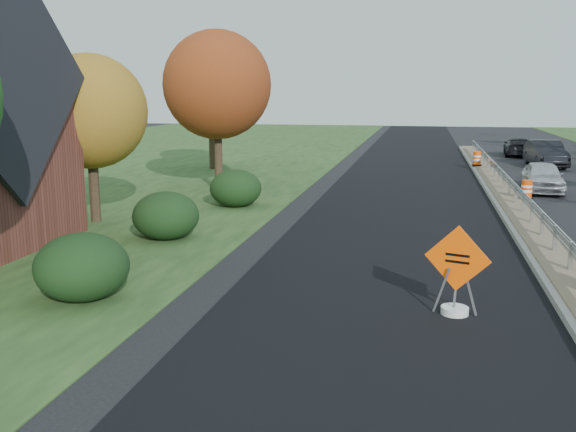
% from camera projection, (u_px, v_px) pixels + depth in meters
% --- Properties ---
extents(ground, '(140.00, 140.00, 0.00)m').
position_uv_depth(ground, '(553.00, 258.00, 17.90)').
color(ground, black).
rests_on(ground, ground).
extents(grass_verge_near, '(30.00, 120.00, 0.03)m').
position_uv_depth(grass_verge_near, '(11.00, 183.00, 32.35)').
color(grass_verge_near, '#25411B').
rests_on(grass_verge_near, ground).
extents(milled_overlay, '(7.20, 120.00, 0.01)m').
position_uv_depth(milled_overlay, '(405.00, 196.00, 28.40)').
color(milled_overlay, black).
rests_on(milled_overlay, ground).
extents(median, '(1.60, 55.00, 0.23)m').
position_uv_depth(median, '(515.00, 205.00, 25.56)').
color(median, gray).
rests_on(median, ground).
extents(guardrail, '(0.10, 46.15, 0.72)m').
position_uv_depth(guardrail, '(513.00, 186.00, 26.41)').
color(guardrail, silver).
rests_on(guardrail, median).
extents(hedge_south, '(2.09, 2.09, 1.52)m').
position_uv_depth(hedge_south, '(82.00, 266.00, 14.22)').
color(hedge_south, black).
rests_on(hedge_south, ground).
extents(hedge_mid, '(2.09, 2.09, 1.52)m').
position_uv_depth(hedge_mid, '(166.00, 215.00, 20.08)').
color(hedge_mid, black).
rests_on(hedge_mid, ground).
extents(hedge_north, '(2.09, 2.09, 1.52)m').
position_uv_depth(hedge_north, '(236.00, 188.00, 25.74)').
color(hedge_north, black).
rests_on(hedge_north, ground).
extents(tree_near_yellow, '(3.96, 3.96, 5.88)m').
position_uv_depth(tree_near_yellow, '(90.00, 112.00, 22.11)').
color(tree_near_yellow, '#473523').
rests_on(tree_near_yellow, ground).
extents(tree_near_red, '(4.95, 4.95, 7.35)m').
position_uv_depth(tree_near_red, '(217.00, 85.00, 29.20)').
color(tree_near_red, '#473523').
rests_on(tree_near_red, ground).
extents(tree_near_back, '(4.29, 4.29, 6.37)m').
position_uv_depth(tree_near_back, '(211.00, 98.00, 37.62)').
color(tree_near_back, '#473523').
rests_on(tree_near_back, ground).
extents(caution_sign, '(1.32, 0.57, 1.90)m').
position_uv_depth(caution_sign, '(456.00, 292.00, 13.28)').
color(caution_sign, white).
rests_on(caution_sign, ground).
extents(barrel_median_mid, '(0.53, 0.53, 0.78)m').
position_uv_depth(barrel_median_mid, '(527.00, 190.00, 26.30)').
color(barrel_median_mid, black).
rests_on(barrel_median_mid, median).
extents(barrel_median_far, '(0.57, 0.57, 0.83)m').
position_uv_depth(barrel_median_far, '(477.00, 159.00, 38.09)').
color(barrel_median_far, black).
rests_on(barrel_median_far, median).
extents(car_silver, '(1.79, 4.16, 1.40)m').
position_uv_depth(car_silver, '(543.00, 177.00, 29.64)').
color(car_silver, silver).
rests_on(car_silver, ground).
extents(car_dark_mid, '(2.05, 5.02, 1.62)m').
position_uv_depth(car_dark_mid, '(546.00, 154.00, 39.45)').
color(car_dark_mid, black).
rests_on(car_dark_mid, ground).
extents(car_dark_far, '(2.30, 4.82, 1.36)m').
position_uv_depth(car_dark_far, '(518.00, 147.00, 46.09)').
color(car_dark_far, black).
rests_on(car_dark_far, ground).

